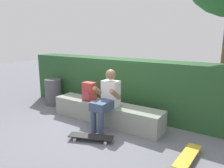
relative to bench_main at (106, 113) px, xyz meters
The scene contains 8 objects.
ground_plane 0.36m from the bench_main, 90.00° to the right, with size 24.00×24.00×0.00m, color slate.
bench_main is the anchor object (origin of this frame).
person_skater 0.50m from the bench_main, 49.49° to the right, with size 0.49×0.62×1.18m.
skateboard_near_person 0.89m from the bench_main, 71.64° to the right, with size 0.82×0.48×0.09m.
skateboard_beside_bench 1.95m from the bench_main, 15.85° to the right, with size 0.24×0.81×0.09m.
backpack_on_bench 0.60m from the bench_main, behind, with size 0.28×0.23×0.40m.
hedge_row 0.96m from the bench_main, 98.49° to the left, with size 5.40×0.64×1.29m.
trash_bin 1.90m from the bench_main, behind, with size 0.43×0.43×0.71m.
Camera 1 is at (2.51, -3.22, 1.80)m, focal length 34.01 mm.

